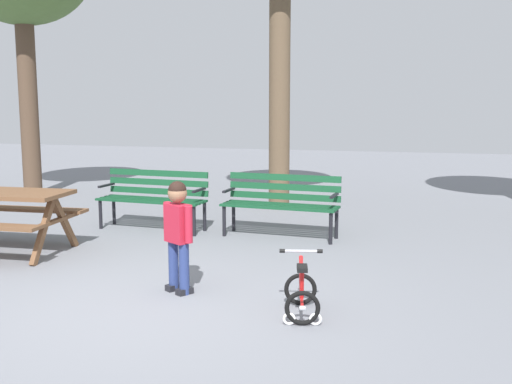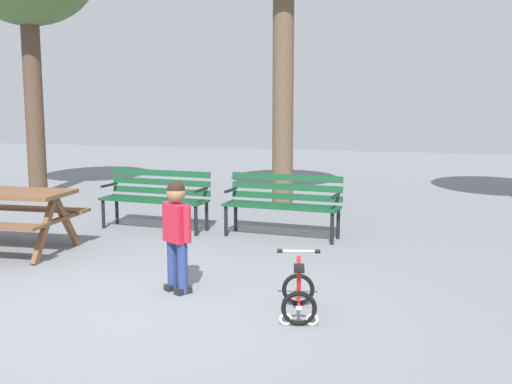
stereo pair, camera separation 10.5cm
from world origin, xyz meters
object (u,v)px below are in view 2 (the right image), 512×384
at_px(child_standing, 177,227).
at_px(kids_bicycle, 299,293).
at_px(park_bench_left, 283,200).
at_px(park_bench_far_left, 156,194).

bearing_deg(child_standing, kids_bicycle, -14.32).
bearing_deg(kids_bicycle, park_bench_left, 105.90).
xyz_separation_m(park_bench_far_left, park_bench_left, (1.90, -0.00, 0.00)).
height_order(park_bench_far_left, child_standing, child_standing).
xyz_separation_m(park_bench_left, child_standing, (-0.42, -2.72, 0.14)).
xyz_separation_m(park_bench_far_left, kids_bicycle, (2.77, -3.05, -0.31)).
distance_m(park_bench_left, child_standing, 2.75).
distance_m(park_bench_far_left, child_standing, 3.10).
height_order(child_standing, kids_bicycle, child_standing).
relative_size(park_bench_far_left, kids_bicycle, 2.66).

